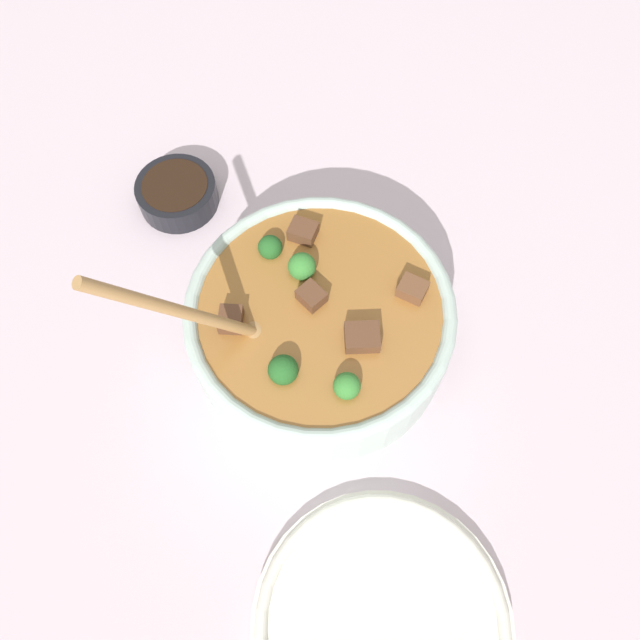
{
  "coord_description": "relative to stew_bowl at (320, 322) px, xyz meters",
  "views": [
    {
      "loc": [
        -0.29,
        0.03,
        0.67
      ],
      "look_at": [
        0.0,
        0.0,
        0.06
      ],
      "focal_mm": 35.0,
      "sensor_mm": 36.0,
      "label": 1
    }
  ],
  "objects": [
    {
      "name": "condiment_bowl",
      "position": [
        0.22,
        0.16,
        -0.03
      ],
      "size": [
        0.1,
        0.1,
        0.04
      ],
      "color": "black",
      "rests_on": "ground_plane"
    },
    {
      "name": "stew_bowl",
      "position": [
        0.0,
        0.0,
        0.0
      ],
      "size": [
        0.29,
        0.34,
        0.26
      ],
      "color": "#B2C6BC",
      "rests_on": "ground_plane"
    },
    {
      "name": "ground_plane",
      "position": [
        0.0,
        -0.0,
        -0.05
      ],
      "size": [
        4.0,
        4.0,
        0.0
      ],
      "primitive_type": "plane",
      "color": "silver"
    },
    {
      "name": "empty_plate",
      "position": [
        -0.3,
        -0.03,
        -0.04
      ],
      "size": [
        0.25,
        0.25,
        0.02
      ],
      "color": "silver",
      "rests_on": "ground_plane"
    }
  ]
}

